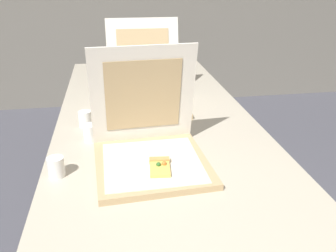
% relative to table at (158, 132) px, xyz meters
% --- Properties ---
extents(table, '(0.89, 2.30, 0.73)m').
position_rel_table_xyz_m(table, '(0.00, 0.00, 0.00)').
color(table, '#BCB29E').
rests_on(table, ground).
extents(pizza_box_front, '(0.40, 0.41, 0.40)m').
position_rel_table_xyz_m(pizza_box_front, '(-0.07, -0.34, 0.10)').
color(pizza_box_front, tan).
rests_on(pizza_box_front, table).
extents(pizza_box_middle, '(0.39, 0.48, 0.40)m').
position_rel_table_xyz_m(pizza_box_middle, '(-0.02, 0.26, 0.10)').
color(pizza_box_middle, tan).
rests_on(pizza_box_middle, table).
extents(cup_white_near_left, '(0.06, 0.06, 0.07)m').
position_rel_table_xyz_m(cup_white_near_left, '(-0.39, -0.38, 0.08)').
color(cup_white_near_left, white).
rests_on(cup_white_near_left, table).
extents(cup_white_near_center, '(0.06, 0.06, 0.07)m').
position_rel_table_xyz_m(cup_white_near_center, '(-0.29, -0.13, 0.08)').
color(cup_white_near_center, white).
rests_on(cup_white_near_center, table).
extents(cup_white_mid, '(0.06, 0.06, 0.07)m').
position_rel_table_xyz_m(cup_white_mid, '(-0.31, 0.02, 0.08)').
color(cup_white_mid, white).
rests_on(cup_white_mid, table).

